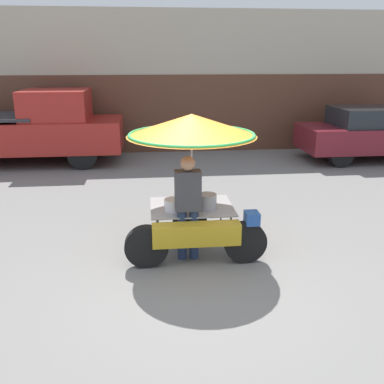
# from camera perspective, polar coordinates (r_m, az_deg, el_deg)

# --- Properties ---
(ground_plane) EXTENTS (36.00, 36.00, 0.00)m
(ground_plane) POSITION_cam_1_polar(r_m,az_deg,el_deg) (6.08, 0.76, -11.35)
(ground_plane) COLOR slate
(shopfront_building) EXTENTS (28.00, 2.06, 4.32)m
(shopfront_building) POSITION_cam_1_polar(r_m,az_deg,el_deg) (14.63, -3.66, 14.49)
(shopfront_building) COLOR #B2A893
(shopfront_building) RESTS_ON ground
(vendor_motorcycle_cart) EXTENTS (2.09, 1.97, 2.13)m
(vendor_motorcycle_cart) POSITION_cam_1_polar(r_m,az_deg,el_deg) (6.44, 0.06, 6.20)
(vendor_motorcycle_cart) COLOR black
(vendor_motorcycle_cart) RESTS_ON ground
(vendor_person) EXTENTS (0.38, 0.22, 1.59)m
(vendor_person) POSITION_cam_1_polar(r_m,az_deg,el_deg) (6.28, -0.55, -1.47)
(vendor_person) COLOR navy
(vendor_person) RESTS_ON ground
(parked_car) EXTENTS (4.33, 1.83, 1.54)m
(parked_car) POSITION_cam_1_polar(r_m,az_deg,el_deg) (13.72, 23.07, 7.25)
(parked_car) COLOR black
(parked_car) RESTS_ON ground
(pickup_truck) EXTENTS (5.20, 1.92, 2.07)m
(pickup_truck) POSITION_cam_1_polar(r_m,az_deg,el_deg) (12.94, -20.39, 7.90)
(pickup_truck) COLOR black
(pickup_truck) RESTS_ON ground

